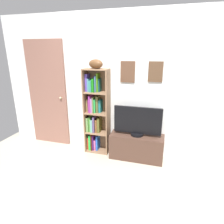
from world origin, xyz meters
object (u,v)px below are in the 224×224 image
at_px(bookshelf, 95,113).
at_px(football, 96,64).
at_px(door, 48,95).
at_px(television, 138,122).
at_px(tv_stand, 136,147).

bearing_deg(bookshelf, football, -32.51).
relative_size(football, door, 0.13).
bearing_deg(television, bookshelf, 174.30).
bearing_deg(bookshelf, tv_stand, -5.77).
bearing_deg(door, football, -5.34).
relative_size(tv_stand, television, 1.14).
distance_m(football, tv_stand, 1.59).
bearing_deg(television, football, 175.98).
distance_m(bookshelf, tv_stand, 0.95).
height_order(bookshelf, door, door).
bearing_deg(bookshelf, television, -5.70).
height_order(football, tv_stand, football).
distance_m(football, television, 1.19).
relative_size(bookshelf, football, 5.69).
bearing_deg(television, tv_stand, -90.00).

